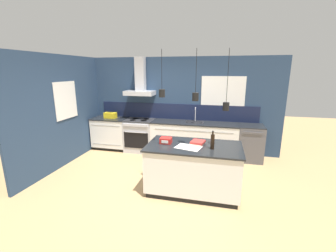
{
  "coord_description": "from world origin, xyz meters",
  "views": [
    {
      "loc": [
        1.21,
        -4.07,
        2.25
      ],
      "look_at": [
        0.1,
        0.6,
        1.05
      ],
      "focal_mm": 24.0,
      "sensor_mm": 36.0,
      "label": 1
    }
  ],
  "objects_px": {
    "book_stack": "(198,143)",
    "red_supply_box": "(166,140)",
    "yellow_toolbox": "(110,115)",
    "dishwasher": "(250,143)",
    "bottle_on_island": "(212,141)",
    "oven_range": "(140,135)"
  },
  "relations": [
    {
      "from": "oven_range",
      "to": "bottle_on_island",
      "type": "xyz_separation_m",
      "value": [
        2.08,
        -1.97,
        0.59
      ]
    },
    {
      "from": "oven_range",
      "to": "yellow_toolbox",
      "type": "height_order",
      "value": "yellow_toolbox"
    },
    {
      "from": "oven_range",
      "to": "yellow_toolbox",
      "type": "distance_m",
      "value": 1.03
    },
    {
      "from": "book_stack",
      "to": "dishwasher",
      "type": "bearing_deg",
      "value": 56.84
    },
    {
      "from": "bottle_on_island",
      "to": "dishwasher",
      "type": "bearing_deg",
      "value": 65.82
    },
    {
      "from": "bottle_on_island",
      "to": "book_stack",
      "type": "relative_size",
      "value": 0.99
    },
    {
      "from": "book_stack",
      "to": "red_supply_box",
      "type": "bearing_deg",
      "value": -173.22
    },
    {
      "from": "dishwasher",
      "to": "bottle_on_island",
      "type": "relative_size",
      "value": 2.78
    },
    {
      "from": "oven_range",
      "to": "book_stack",
      "type": "distance_m",
      "value": 2.58
    },
    {
      "from": "red_supply_box",
      "to": "yellow_toolbox",
      "type": "xyz_separation_m",
      "value": [
        -2.1,
        1.85,
        0.03
      ]
    },
    {
      "from": "oven_range",
      "to": "red_supply_box",
      "type": "distance_m",
      "value": 2.27
    },
    {
      "from": "dishwasher",
      "to": "yellow_toolbox",
      "type": "distance_m",
      "value": 3.89
    },
    {
      "from": "dishwasher",
      "to": "red_supply_box",
      "type": "distance_m",
      "value": 2.6
    },
    {
      "from": "dishwasher",
      "to": "bottle_on_island",
      "type": "height_order",
      "value": "bottle_on_island"
    },
    {
      "from": "dishwasher",
      "to": "red_supply_box",
      "type": "relative_size",
      "value": 4.31
    },
    {
      "from": "book_stack",
      "to": "yellow_toolbox",
      "type": "relative_size",
      "value": 0.98
    },
    {
      "from": "dishwasher",
      "to": "yellow_toolbox",
      "type": "height_order",
      "value": "yellow_toolbox"
    },
    {
      "from": "dishwasher",
      "to": "book_stack",
      "type": "xyz_separation_m",
      "value": [
        -1.16,
        -1.78,
        0.49
      ]
    },
    {
      "from": "book_stack",
      "to": "yellow_toolbox",
      "type": "distance_m",
      "value": 3.23
    },
    {
      "from": "oven_range",
      "to": "book_stack",
      "type": "relative_size",
      "value": 2.75
    },
    {
      "from": "bottle_on_island",
      "to": "yellow_toolbox",
      "type": "relative_size",
      "value": 0.96
    },
    {
      "from": "bottle_on_island",
      "to": "book_stack",
      "type": "xyz_separation_m",
      "value": [
        -0.27,
        0.2,
        -0.11
      ]
    }
  ]
}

